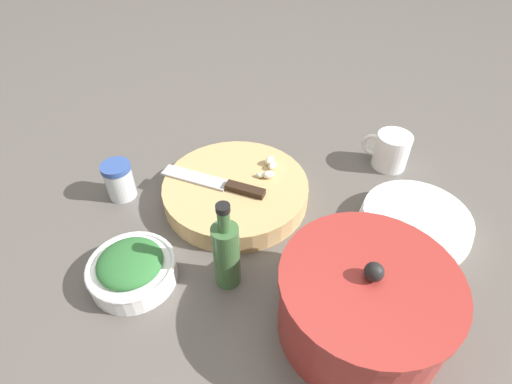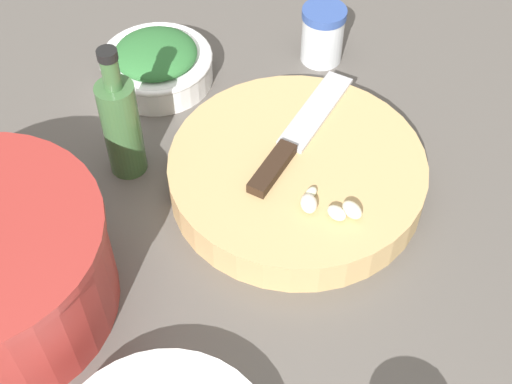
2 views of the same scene
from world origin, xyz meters
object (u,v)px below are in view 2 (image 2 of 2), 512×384
garlic_cloves (330,207)px  oil_bottle (121,125)px  chef_knife (296,137)px  cutting_board (297,174)px  spice_jar (323,34)px  herb_bowl (157,63)px

garlic_cloves → oil_bottle: 0.26m
chef_knife → garlic_cloves: 0.12m
cutting_board → garlic_cloves: bearing=-174.8°
garlic_cloves → oil_bottle: bearing=47.7°
cutting_board → chef_knife: chef_knife is taller
oil_bottle → cutting_board: bearing=-116.8°
spice_jar → oil_bottle: size_ratio=0.46×
chef_knife → oil_bottle: size_ratio=1.03×
chef_knife → garlic_cloves: size_ratio=2.88×
spice_jar → chef_knife: bearing=149.8°
chef_knife → spice_jar: size_ratio=2.27×
cutting_board → chef_knife: (0.03, -0.01, 0.03)m
garlic_cloves → oil_bottle: (0.18, 0.19, 0.02)m
cutting_board → herb_bowl: herb_bowl is taller
cutting_board → garlic_cloves: garlic_cloves is taller
spice_jar → oil_bottle: (-0.12, 0.30, 0.03)m
spice_jar → cutting_board: bearing=151.7°
cutting_board → oil_bottle: size_ratio=1.68×
cutting_board → oil_bottle: 0.22m
chef_knife → cutting_board: bearing=-58.9°
cutting_board → spice_jar: 0.25m
herb_bowl → chef_knife: bearing=-149.5°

